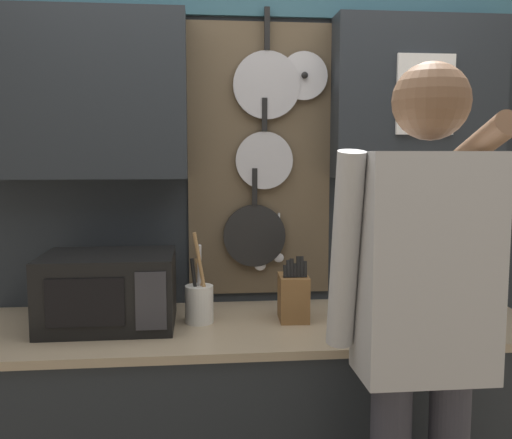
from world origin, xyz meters
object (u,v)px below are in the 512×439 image
at_px(knife_block, 293,296).
at_px(person, 423,310).
at_px(microwave, 109,290).
at_px(utensil_crock, 199,302).

distance_m(knife_block, person, 0.63).
bearing_deg(knife_block, person, -62.76).
xyz_separation_m(microwave, utensil_crock, (0.33, 0.00, -0.05)).
xyz_separation_m(knife_block, person, (0.29, -0.56, 0.09)).
xyz_separation_m(microwave, person, (0.98, -0.56, 0.05)).
distance_m(microwave, person, 1.13).
bearing_deg(utensil_crock, person, -40.69).
relative_size(knife_block, utensil_crock, 0.72).
height_order(knife_block, utensil_crock, utensil_crock).
distance_m(knife_block, utensil_crock, 0.36).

